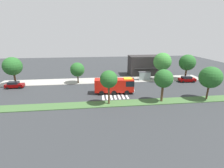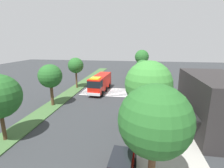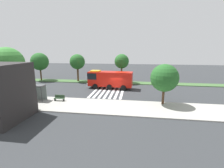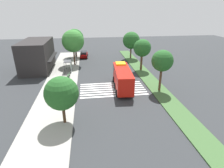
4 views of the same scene
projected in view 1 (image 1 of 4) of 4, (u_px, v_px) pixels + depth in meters
The scene contains 18 objects.
ground_plane at pixel (108, 91), 39.23m from camera, with size 120.00×120.00×0.00m, color #2D3033.
sidewalk at pixel (105, 80), 47.88m from camera, with size 60.00×5.99×0.14m, color #9E9B93.
median_strip at pixel (111, 104), 31.94m from camera, with size 60.00×3.00×0.14m, color #3D6033.
crosswalk at pixel (113, 91), 39.37m from camera, with size 5.85×11.11×0.01m.
fire_truck at pixel (116, 85), 37.17m from camera, with size 9.42×3.26×3.71m.
parked_car_west at pixel (14, 85), 41.06m from camera, with size 4.45×2.06×1.76m.
parked_car_mid at pixel (187, 79), 46.25m from camera, with size 4.78×2.28×1.73m.
bus_stop_shelter at pixel (145, 74), 47.46m from camera, with size 3.50×1.40×2.46m.
bench_near_shelter at pixel (132, 79), 47.38m from camera, with size 1.60×0.50×0.90m.
street_lamp at pixel (164, 68), 46.31m from camera, with size 0.36×0.36×6.41m.
storefront_building at pixel (146, 65), 54.00m from camera, with size 11.38×6.49×6.45m.
sidewalk_tree_far_west at pixel (13, 66), 41.72m from camera, with size 4.81×4.81×7.62m.
sidewalk_tree_west at pixel (77, 70), 43.94m from camera, with size 3.93×3.93×5.85m.
sidewalk_tree_center at pixel (162, 62), 46.07m from camera, with size 5.14×5.14×8.21m.
sidewalk_tree_east at pixel (187, 63), 47.06m from camera, with size 4.74×4.74×7.58m.
median_tree_far_west at pixel (109, 79), 30.34m from camera, with size 3.43×3.43×6.81m.
median_tree_west at pixel (164, 79), 31.61m from camera, with size 3.73×3.73×6.74m.
median_tree_center at pixel (210, 77), 32.72m from camera, with size 4.48×4.48×7.04m.
Camera 1 is at (-3.12, -36.71, 13.61)m, focal length 25.37 mm.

